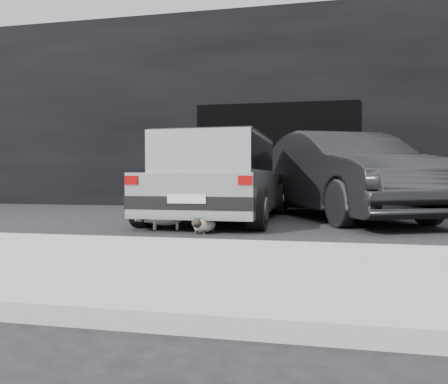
% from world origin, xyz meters
% --- Properties ---
extents(ground, '(80.00, 80.00, 0.00)m').
position_xyz_m(ground, '(0.00, 0.00, 0.00)').
color(ground, black).
rests_on(ground, ground).
extents(building_facade, '(34.00, 4.00, 5.00)m').
position_xyz_m(building_facade, '(1.00, 6.00, 2.50)').
color(building_facade, black).
rests_on(building_facade, ground).
extents(garage_opening, '(4.00, 0.10, 2.60)m').
position_xyz_m(garage_opening, '(1.00, 3.99, 1.30)').
color(garage_opening, black).
rests_on(garage_opening, ground).
extents(curb, '(18.00, 0.25, 0.12)m').
position_xyz_m(curb, '(1.00, -2.60, 0.06)').
color(curb, gray).
rests_on(curb, ground).
extents(sidewalk, '(18.00, 2.20, 0.11)m').
position_xyz_m(sidewalk, '(1.00, -3.80, 0.06)').
color(sidewalk, gray).
rests_on(sidewalk, ground).
extents(silver_hatchback, '(2.09, 4.10, 1.50)m').
position_xyz_m(silver_hatchback, '(0.31, 0.63, 0.82)').
color(silver_hatchback, '#ACAFB1').
rests_on(silver_hatchback, ground).
extents(second_car, '(3.50, 5.18, 1.62)m').
position_xyz_m(second_car, '(2.47, 1.46, 0.81)').
color(second_car, black).
rests_on(second_car, ground).
extents(cat_siamese, '(0.33, 0.70, 0.25)m').
position_xyz_m(cat_siamese, '(0.46, -1.16, 0.11)').
color(cat_siamese, beige).
rests_on(cat_siamese, ground).
extents(cat_white, '(0.78, 0.42, 0.38)m').
position_xyz_m(cat_white, '(-0.15, -0.80, 0.19)').
color(cat_white, silver).
rests_on(cat_white, ground).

